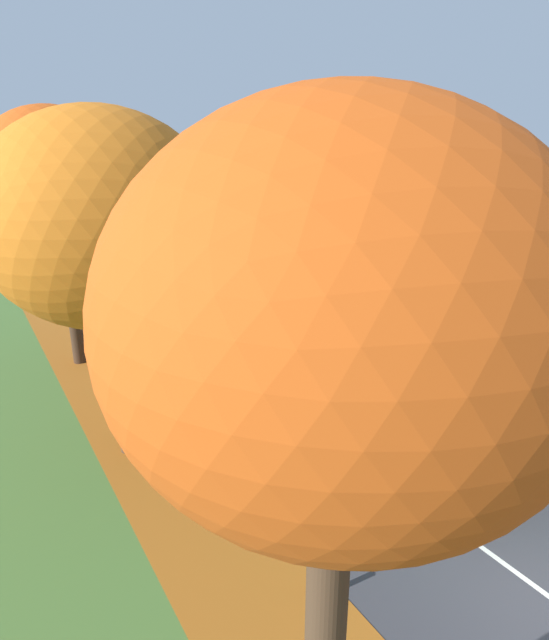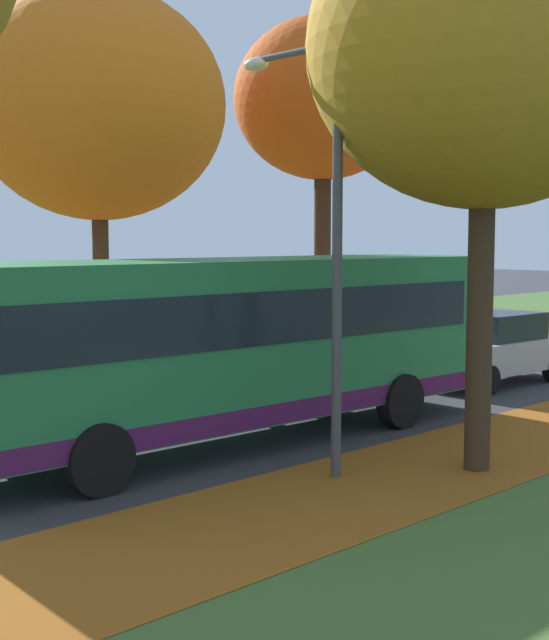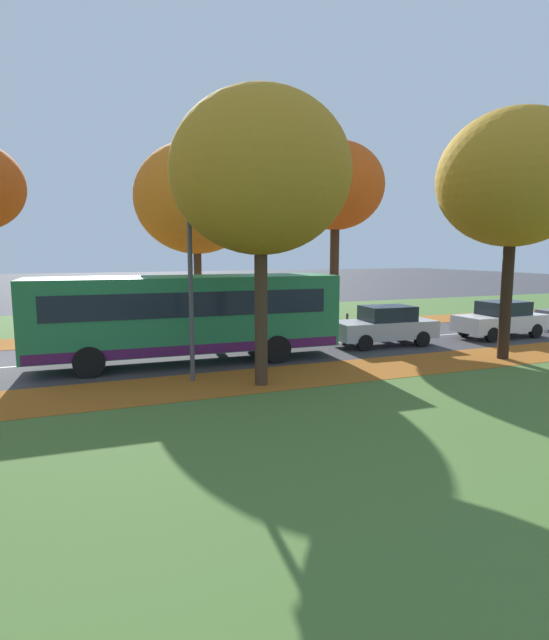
# 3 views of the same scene
# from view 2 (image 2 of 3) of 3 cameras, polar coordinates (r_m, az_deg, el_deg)

# --- Properties ---
(grass_verge_left) EXTENTS (12.00, 90.00, 0.01)m
(grass_verge_left) POSITION_cam_2_polar(r_m,az_deg,el_deg) (31.03, 1.97, -0.84)
(grass_verge_left) COLOR #476B2D
(grass_verge_left) RESTS_ON ground
(leaf_litter_left) EXTENTS (2.80, 60.00, 0.00)m
(leaf_litter_left) POSITION_cam_2_polar(r_m,az_deg,el_deg) (23.58, 0.01, -2.78)
(leaf_litter_left) COLOR #9E5619
(leaf_litter_left) RESTS_ON grass_verge_left
(road_centre_line) EXTENTS (0.12, 80.00, 0.01)m
(road_centre_line) POSITION_cam_2_polar(r_m,az_deg,el_deg) (25.62, 17.06, -2.38)
(road_centre_line) COLOR silver
(road_centre_line) RESTS_ON ground
(tree_left_near) EXTENTS (5.73, 5.73, 8.87)m
(tree_left_near) POSITION_cam_2_polar(r_m,az_deg,el_deg) (20.87, -11.23, 13.33)
(tree_left_near) COLOR #422D1E
(tree_left_near) RESTS_ON ground
(tree_left_mid) EXTENTS (4.98, 4.98, 9.41)m
(tree_left_mid) POSITION_cam_2_polar(r_m,az_deg,el_deg) (25.47, 3.13, 13.87)
(tree_left_mid) COLOR #382619
(tree_left_mid) RESTS_ON ground
(tree_right_near) EXTENTS (4.98, 4.98, 8.19)m
(tree_right_near) POSITION_cam_2_polar(r_m,az_deg,el_deg) (13.14, 13.35, 16.61)
(tree_right_near) COLOR #422D1E
(tree_right_near) RESTS_ON ground
(bollard_third) EXTENTS (0.12, 0.12, 0.56)m
(bollard_third) POSITION_cam_2_polar(r_m,az_deg,el_deg) (17.91, -16.70, -4.71)
(bollard_third) COLOR #4C3823
(bollard_third) RESTS_ON ground
(bollard_fourth) EXTENTS (0.12, 0.12, 0.75)m
(bollard_fourth) POSITION_cam_2_polar(r_m,az_deg,el_deg) (19.68, -7.64, -3.37)
(bollard_fourth) COLOR #4C3823
(bollard_fourth) RESTS_ON ground
(bollard_fifth) EXTENTS (0.12, 0.12, 0.67)m
(bollard_fifth) POSITION_cam_2_polar(r_m,az_deg,el_deg) (21.97, -0.47, -2.53)
(bollard_fifth) COLOR #4C3823
(bollard_fifth) RESTS_ON ground
(bollard_sixth) EXTENTS (0.12, 0.12, 0.72)m
(bollard_sixth) POSITION_cam_2_polar(r_m,az_deg,el_deg) (24.43, 5.56, -1.69)
(bollard_sixth) COLOR #4C3823
(bollard_sixth) RESTS_ON ground
(streetlamp_right) EXTENTS (1.89, 0.28, 6.00)m
(streetlamp_right) POSITION_cam_2_polar(r_m,az_deg,el_deg) (12.39, 2.90, 7.19)
(streetlamp_right) COLOR #47474C
(streetlamp_right) RESTS_ON ground
(bus) EXTENTS (2.89, 10.47, 2.98)m
(bus) POSITION_cam_2_polar(r_m,az_deg,el_deg) (14.40, -2.86, -1.18)
(bus) COLOR #237A47
(bus) RESTS_ON ground
(car_silver_lead) EXTENTS (1.93, 4.27, 1.62)m
(car_silver_lead) POSITION_cam_2_polar(r_m,az_deg,el_deg) (20.89, 13.84, -1.77)
(car_silver_lead) COLOR #B7BABF
(car_silver_lead) RESTS_ON ground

